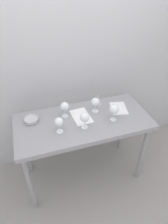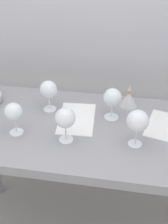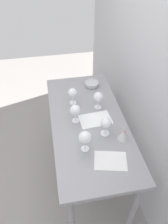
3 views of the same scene
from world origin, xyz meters
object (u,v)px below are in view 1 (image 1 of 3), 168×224
object	(u,v)px
wine_glass_near_left	(59,122)
tasting_bowl	(31,120)
wine_glass_far_left	(65,107)
tasting_sheet_lower	(119,108)
tasting_sheet_upper	(81,116)
wine_glass_near_center	(85,118)
decanter_funnel	(98,100)
wine_glass_near_right	(114,109)
wine_glass_far_right	(95,102)

from	to	relation	value
wine_glass_near_left	tasting_bowl	size ratio (longest dim) A/B	1.13
wine_glass_far_left	tasting_sheet_lower	world-z (taller)	wine_glass_far_left
wine_glass_near_left	tasting_sheet_upper	bearing A→B (deg)	31.14
wine_glass_near_center	wine_glass_far_left	bearing A→B (deg)	121.06
wine_glass_near_left	decanter_funnel	size ratio (longest dim) A/B	1.25
wine_glass_near_right	tasting_bowl	world-z (taller)	wine_glass_near_right
wine_glass_near_left	wine_glass_near_right	distance (m)	0.57
wine_glass_far_left	tasting_sheet_upper	world-z (taller)	wine_glass_far_left
wine_glass_near_left	decanter_funnel	world-z (taller)	wine_glass_near_left
wine_glass_near_right	wine_glass_near_center	bearing A→B (deg)	-175.94
wine_glass_near_center	wine_glass_far_right	bearing A→B (deg)	48.43
tasting_sheet_lower	decanter_funnel	size ratio (longest dim) A/B	1.81
wine_glass_near_center	tasting_bowl	size ratio (longest dim) A/B	1.18
wine_glass_far_left	wine_glass_far_right	bearing A→B (deg)	-3.01
wine_glass_far_left	wine_glass_near_left	world-z (taller)	wine_glass_far_left
wine_glass_near_center	tasting_bowl	xyz separation A→B (m)	(-0.49, 0.25, -0.10)
wine_glass_near_left	tasting_sheet_upper	world-z (taller)	wine_glass_near_left
wine_glass_far_left	tasting_sheet_lower	bearing A→B (deg)	-4.39
wine_glass_far_left	wine_glass_near_right	xyz separation A→B (m)	(0.46, -0.21, 0.01)
wine_glass_far_right	tasting_bowl	size ratio (longest dim) A/B	1.15
wine_glass_far_right	wine_glass_near_center	size ratio (longest dim) A/B	0.97
tasting_sheet_upper	decanter_funnel	bearing A→B (deg)	30.38
tasting_sheet_upper	tasting_sheet_lower	size ratio (longest dim) A/B	1.16
wine_glass_far_right	wine_glass_near_right	world-z (taller)	wine_glass_near_right
wine_glass_near_left	tasting_bowl	world-z (taller)	wine_glass_near_left
tasting_sheet_lower	decanter_funnel	distance (m)	0.25
tasting_sheet_upper	tasting_bowl	distance (m)	0.52
tasting_sheet_lower	wine_glass_near_left	bearing A→B (deg)	-152.74
wine_glass_far_left	tasting_sheet_upper	distance (m)	0.21
tasting_sheet_lower	decanter_funnel	xyz separation A→B (m)	(-0.19, 0.16, 0.04)
wine_glass_near_center	wine_glass_near_right	bearing A→B (deg)	4.06
tasting_bowl	wine_glass_far_right	bearing A→B (deg)	-2.88
wine_glass_far_left	tasting_sheet_lower	distance (m)	0.62
wine_glass_far_left	wine_glass_near_center	distance (m)	0.27
tasting_bowl	tasting_sheet_lower	bearing A→B (deg)	-3.79
tasting_sheet_lower	tasting_bowl	world-z (taller)	tasting_bowl
wine_glass_far_right	tasting_sheet_lower	size ratio (longest dim) A/B	0.70
wine_glass_near_left	tasting_bowl	xyz separation A→B (m)	(-0.24, 0.24, -0.09)
decanter_funnel	wine_glass_near_center	bearing A→B (deg)	-127.92
wine_glass_near_left	wine_glass_far_left	bearing A→B (deg)	64.13
tasting_sheet_lower	wine_glass_far_right	bearing A→B (deg)	-172.66
wine_glass_far_right	wine_glass_near_left	distance (m)	0.48
wine_glass_near_left	decanter_funnel	xyz separation A→B (m)	(0.52, 0.33, -0.08)
wine_glass_near_left	tasting_bowl	distance (m)	0.35
wine_glass_near_right	wine_glass_near_left	bearing A→B (deg)	-178.95
wine_glass_near_right	tasting_sheet_upper	size ratio (longest dim) A/B	0.66
wine_glass_near_right	tasting_bowl	xyz separation A→B (m)	(-0.81, 0.23, -0.11)
tasting_sheet_lower	tasting_sheet_upper	bearing A→B (deg)	-164.90
wine_glass_far_left	tasting_sheet_upper	bearing A→B (deg)	-20.21
wine_glass_far_right	wine_glass_near_center	world-z (taller)	wine_glass_near_center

